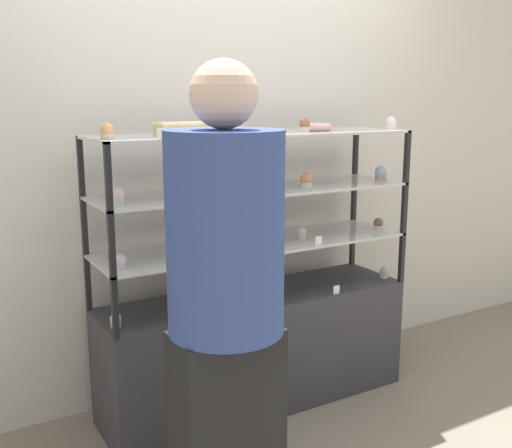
{
  "coord_description": "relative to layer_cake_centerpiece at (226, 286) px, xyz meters",
  "views": [
    {
      "loc": [
        -1.43,
        -2.45,
        1.53
      ],
      "look_at": [
        0.0,
        0.0,
        0.93
      ],
      "focal_mm": 42.0,
      "sensor_mm": 36.0,
      "label": 1
    }
  ],
  "objects": [
    {
      "name": "cupcake_1",
      "position": [
        0.88,
        -0.16,
        -0.02
      ],
      "size": [
        0.05,
        0.05,
        0.06
      ],
      "color": "beige",
      "rests_on": "display_base"
    },
    {
      "name": "cupcake_3",
      "position": [
        -0.11,
        -0.1,
        0.24
      ],
      "size": [
        0.05,
        0.05,
        0.06
      ],
      "color": "white",
      "rests_on": "display_riser_lower"
    },
    {
      "name": "price_tag_0",
      "position": [
        0.49,
        -0.24,
        -0.03
      ],
      "size": [
        0.04,
        0.0,
        0.04
      ],
      "color": "white",
      "rests_on": "display_base"
    },
    {
      "name": "cupcake_7",
      "position": [
        -0.1,
        -0.16,
        0.51
      ],
      "size": [
        0.06,
        0.06,
        0.07
      ],
      "color": "beige",
      "rests_on": "display_riser_middle"
    },
    {
      "name": "cupcake_0",
      "position": [
        -0.59,
        -0.12,
        -0.02
      ],
      "size": [
        0.05,
        0.05,
        0.06
      ],
      "color": "#CCB28C",
      "rests_on": "display_base"
    },
    {
      "name": "display_base",
      "position": [
        0.14,
        -0.05,
        -0.34
      ],
      "size": [
        1.57,
        0.43,
        0.57
      ],
      "color": "#333338",
      "rests_on": "ground_plane"
    },
    {
      "name": "display_riser_upper",
      "position": [
        0.14,
        -0.05,
        0.73
      ],
      "size": [
        1.57,
        0.43,
        0.27
      ],
      "color": "black",
      "rests_on": "display_riser_middle"
    },
    {
      "name": "cupcake_12",
      "position": [
        0.89,
        -0.16,
        0.78
      ],
      "size": [
        0.05,
        0.05,
        0.07
      ],
      "color": "white",
      "rests_on": "display_riser_upper"
    },
    {
      "name": "cupcake_5",
      "position": [
        0.86,
        -0.12,
        0.24
      ],
      "size": [
        0.05,
        0.05,
        0.06
      ],
      "color": "white",
      "rests_on": "display_riser_lower"
    },
    {
      "name": "cupcake_2",
      "position": [
        -0.57,
        -0.15,
        0.24
      ],
      "size": [
        0.05,
        0.05,
        0.06
      ],
      "color": "beige",
      "rests_on": "display_riser_lower"
    },
    {
      "name": "price_tag_3",
      "position": [
        -0.4,
        -0.24,
        0.77
      ],
      "size": [
        0.04,
        0.0,
        0.04
      ],
      "color": "white",
      "rests_on": "display_riser_upper"
    },
    {
      "name": "layer_cake_centerpiece",
      "position": [
        0.0,
        0.0,
        0.0
      ],
      "size": [
        0.21,
        0.21,
        0.1
      ],
      "color": "brown",
      "rests_on": "display_base"
    },
    {
      "name": "display_riser_middle",
      "position": [
        0.14,
        -0.05,
        0.46
      ],
      "size": [
        1.57,
        0.43,
        0.27
      ],
      "color": "black",
      "rests_on": "display_riser_lower"
    },
    {
      "name": "ground_plane",
      "position": [
        0.14,
        -0.05,
        -0.63
      ],
      "size": [
        20.0,
        20.0,
        0.0
      ],
      "primitive_type": "plane",
      "color": "gray"
    },
    {
      "name": "donut_glazed",
      "position": [
        0.5,
        -0.05,
        0.76
      ],
      "size": [
        0.13,
        0.13,
        0.04
      ],
      "color": "#EFB2BC",
      "rests_on": "display_riser_upper"
    },
    {
      "name": "cupcake_4",
      "position": [
        0.38,
        -0.1,
        0.24
      ],
      "size": [
        0.05,
        0.05,
        0.06
      ],
      "color": "beige",
      "rests_on": "display_riser_lower"
    },
    {
      "name": "price_tag_2",
      "position": [
        -0.01,
        -0.24,
        0.5
      ],
      "size": [
        0.04,
        0.0,
        0.04
      ],
      "color": "white",
      "rests_on": "display_riser_middle"
    },
    {
      "name": "display_riser_lower",
      "position": [
        0.14,
        -0.05,
        0.2
      ],
      "size": [
        1.57,
        0.43,
        0.27
      ],
      "color": "black",
      "rests_on": "display_base"
    },
    {
      "name": "cupcake_8",
      "position": [
        0.38,
        -0.12,
        0.51
      ],
      "size": [
        0.06,
        0.06,
        0.07
      ],
      "color": "white",
      "rests_on": "display_riser_middle"
    },
    {
      "name": "cupcake_11",
      "position": [
        0.37,
        -0.12,
        0.78
      ],
      "size": [
        0.05,
        0.05,
        0.07
      ],
      "color": "beige",
      "rests_on": "display_riser_upper"
    },
    {
      "name": "price_tag_1",
      "position": [
        0.37,
        -0.24,
        0.24
      ],
      "size": [
        0.04,
        0.0,
        0.04
      ],
      "color": "white",
      "rests_on": "display_riser_lower"
    },
    {
      "name": "cupcake_10",
      "position": [
        -0.6,
        -0.16,
        0.78
      ],
      "size": [
        0.05,
        0.05,
        0.07
      ],
      "color": "#CCB28C",
      "rests_on": "display_riser_upper"
    },
    {
      "name": "cupcake_9",
      "position": [
        0.88,
        -0.11,
        0.51
      ],
      "size": [
        0.06,
        0.06,
        0.07
      ],
      "color": "#CCB28C",
      "rests_on": "display_riser_middle"
    },
    {
      "name": "cupcake_6",
      "position": [
        -0.57,
        -0.15,
        0.51
      ],
      "size": [
        0.06,
        0.06,
        0.07
      ],
      "color": "beige",
      "rests_on": "display_riser_middle"
    },
    {
      "name": "back_wall",
      "position": [
        0.14,
        0.31,
        0.67
      ],
      "size": [
        8.0,
        0.05,
        2.6
      ],
      "color": "silver",
      "rests_on": "ground_plane"
    },
    {
      "name": "sheet_cake_frosted",
      "position": [
        -0.24,
        -0.08,
        0.77
      ],
      "size": [
        0.24,
        0.13,
        0.06
      ],
      "color": "#DBBC84",
      "rests_on": "display_riser_upper"
    },
    {
      "name": "customer_figure",
      "position": [
        -0.42,
        -0.81,
        0.26
      ],
      "size": [
        0.39,
        0.39,
        1.65
      ],
      "color": "black",
      "rests_on": "ground_plane"
    }
  ]
}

